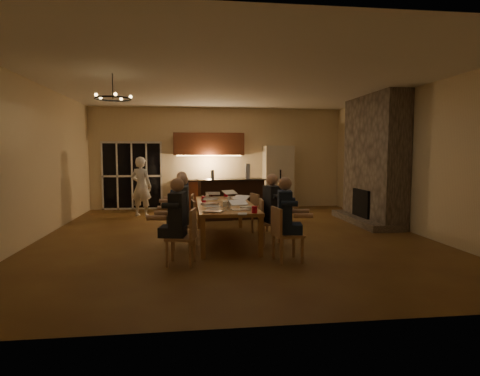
% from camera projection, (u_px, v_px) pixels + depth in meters
% --- Properties ---
extents(floor, '(9.00, 9.00, 0.00)m').
position_uv_depth(floor, '(233.00, 236.00, 8.57)').
color(floor, brown).
rests_on(floor, ground).
extents(back_wall, '(8.00, 0.04, 3.20)m').
position_uv_depth(back_wall, '(218.00, 158.00, 12.89)').
color(back_wall, beige).
rests_on(back_wall, ground).
extents(left_wall, '(0.04, 9.00, 3.20)m').
position_uv_depth(left_wall, '(31.00, 162.00, 7.92)').
color(left_wall, beige).
rests_on(left_wall, ground).
extents(right_wall, '(0.04, 9.00, 3.20)m').
position_uv_depth(right_wall, '(412.00, 161.00, 8.93)').
color(right_wall, beige).
rests_on(right_wall, ground).
extents(ceiling, '(8.00, 9.00, 0.04)m').
position_uv_depth(ceiling, '(233.00, 83.00, 8.29)').
color(ceiling, white).
rests_on(ceiling, back_wall).
extents(french_doors, '(1.86, 0.08, 2.10)m').
position_uv_depth(french_doors, '(132.00, 176.00, 12.55)').
color(french_doors, black).
rests_on(french_doors, ground).
extents(fireplace, '(0.58, 2.50, 3.20)m').
position_uv_depth(fireplace, '(374.00, 160.00, 10.08)').
color(fireplace, '#6F6357').
rests_on(fireplace, ground).
extents(kitchenette, '(2.24, 0.68, 2.40)m').
position_uv_depth(kitchenette, '(209.00, 171.00, 12.57)').
color(kitchenette, brown).
rests_on(kitchenette, ground).
extents(refrigerator, '(0.90, 0.68, 2.00)m').
position_uv_depth(refrigerator, '(278.00, 177.00, 12.82)').
color(refrigerator, beige).
rests_on(refrigerator, ground).
extents(dining_table, '(1.10, 2.82, 0.75)m').
position_uv_depth(dining_table, '(225.00, 222.00, 8.11)').
color(dining_table, '#AB6C44').
rests_on(dining_table, ground).
extents(bar_island, '(1.87, 0.87, 1.08)m').
position_uv_depth(bar_island, '(231.00, 199.00, 10.79)').
color(bar_island, black).
rests_on(bar_island, ground).
extents(chair_left_near, '(0.51, 0.51, 0.89)m').
position_uv_depth(chair_left_near, '(181.00, 237.00, 6.35)').
color(chair_left_near, tan).
rests_on(chair_left_near, ground).
extents(chair_left_mid, '(0.48, 0.48, 0.89)m').
position_uv_depth(chair_left_mid, '(183.00, 225.00, 7.43)').
color(chair_left_mid, tan).
rests_on(chair_left_mid, ground).
extents(chair_left_far, '(0.47, 0.47, 0.89)m').
position_uv_depth(chair_left_far, '(183.00, 215.00, 8.58)').
color(chair_left_far, tan).
rests_on(chair_left_far, ground).
extents(chair_right_near, '(0.50, 0.50, 0.89)m').
position_uv_depth(chair_right_near, '(288.00, 234.00, 6.57)').
color(chair_right_near, tan).
rests_on(chair_right_near, ground).
extents(chair_right_mid, '(0.47, 0.47, 0.89)m').
position_uv_depth(chair_right_mid, '(272.00, 222.00, 7.68)').
color(chair_right_mid, tan).
rests_on(chair_right_mid, ground).
extents(chair_right_far, '(0.53, 0.53, 0.89)m').
position_uv_depth(chair_right_far, '(263.00, 213.00, 8.80)').
color(chair_right_far, tan).
rests_on(chair_right_far, ground).
extents(person_left_near, '(0.69, 0.69, 1.38)m').
position_uv_depth(person_left_near, '(178.00, 221.00, 6.36)').
color(person_left_near, '#22252C').
rests_on(person_left_near, ground).
extents(person_right_near, '(0.70, 0.70, 1.38)m').
position_uv_depth(person_right_near, '(285.00, 219.00, 6.61)').
color(person_right_near, '#1C2946').
rests_on(person_right_near, ground).
extents(person_left_mid, '(0.63, 0.63, 1.38)m').
position_uv_depth(person_left_mid, '(183.00, 211.00, 7.50)').
color(person_left_mid, '#353A3E').
rests_on(person_left_mid, ground).
extents(person_right_mid, '(0.70, 0.70, 1.38)m').
position_uv_depth(person_right_mid, '(272.00, 210.00, 7.65)').
color(person_right_mid, '#22252C').
rests_on(person_right_mid, ground).
extents(person_left_far, '(0.69, 0.69, 1.38)m').
position_uv_depth(person_left_far, '(182.00, 204.00, 8.56)').
color(person_left_far, '#1C2946').
rests_on(person_left_far, ground).
extents(standing_person, '(0.72, 0.61, 1.67)m').
position_uv_depth(standing_person, '(141.00, 187.00, 11.18)').
color(standing_person, white).
rests_on(standing_person, ground).
extents(chandelier, '(0.66, 0.66, 0.03)m').
position_uv_depth(chandelier, '(113.00, 99.00, 7.24)').
color(chandelier, black).
rests_on(chandelier, ceiling).
extents(laptop_a, '(0.40, 0.38, 0.23)m').
position_uv_depth(laptop_a, '(213.00, 205.00, 6.96)').
color(laptop_a, silver).
rests_on(laptop_a, dining_table).
extents(laptop_b, '(0.37, 0.34, 0.23)m').
position_uv_depth(laptop_b, '(240.00, 204.00, 7.19)').
color(laptop_b, silver).
rests_on(laptop_b, dining_table).
extents(laptop_c, '(0.37, 0.34, 0.23)m').
position_uv_depth(laptop_c, '(210.00, 198.00, 8.07)').
color(laptop_c, silver).
rests_on(laptop_c, dining_table).
extents(laptop_d, '(0.42, 0.41, 0.23)m').
position_uv_depth(laptop_d, '(239.00, 199.00, 8.01)').
color(laptop_d, silver).
rests_on(laptop_d, dining_table).
extents(laptop_e, '(0.35, 0.31, 0.23)m').
position_uv_depth(laptop_e, '(213.00, 193.00, 9.07)').
color(laptop_e, silver).
rests_on(laptop_e, dining_table).
extents(laptop_f, '(0.41, 0.39, 0.23)m').
position_uv_depth(laptop_f, '(232.00, 193.00, 9.12)').
color(laptop_f, silver).
rests_on(laptop_f, dining_table).
extents(mug_front, '(0.09, 0.09, 0.10)m').
position_uv_depth(mug_front, '(225.00, 204.00, 7.65)').
color(mug_front, silver).
rests_on(mug_front, dining_table).
extents(mug_mid, '(0.07, 0.07, 0.10)m').
position_uv_depth(mug_mid, '(229.00, 198.00, 8.60)').
color(mug_mid, silver).
rests_on(mug_mid, dining_table).
extents(mug_back, '(0.08, 0.08, 0.10)m').
position_uv_depth(mug_back, '(207.00, 197.00, 8.84)').
color(mug_back, silver).
rests_on(mug_back, dining_table).
extents(redcup_near, '(0.10, 0.10, 0.12)m').
position_uv_depth(redcup_near, '(254.00, 210.00, 6.82)').
color(redcup_near, red).
rests_on(redcup_near, dining_table).
extents(redcup_mid, '(0.09, 0.09, 0.12)m').
position_uv_depth(redcup_mid, '(204.00, 199.00, 8.36)').
color(redcup_mid, red).
rests_on(redcup_mid, dining_table).
extents(redcup_far, '(0.10, 0.10, 0.12)m').
position_uv_depth(redcup_far, '(226.00, 194.00, 9.42)').
color(redcup_far, red).
rests_on(redcup_far, dining_table).
extents(can_silver, '(0.07, 0.07, 0.12)m').
position_uv_depth(can_silver, '(229.00, 205.00, 7.45)').
color(can_silver, '#B2B2B7').
rests_on(can_silver, dining_table).
extents(can_cola, '(0.06, 0.06, 0.12)m').
position_uv_depth(can_cola, '(212.00, 194.00, 9.43)').
color(can_cola, '#3F0F0C').
rests_on(can_cola, dining_table).
extents(can_right, '(0.07, 0.07, 0.12)m').
position_uv_depth(can_right, '(241.00, 198.00, 8.48)').
color(can_right, '#B2B2B7').
rests_on(can_right, dining_table).
extents(plate_near, '(0.26, 0.26, 0.02)m').
position_uv_depth(plate_near, '(246.00, 207.00, 7.51)').
color(plate_near, silver).
rests_on(plate_near, dining_table).
extents(plate_left, '(0.27, 0.27, 0.02)m').
position_uv_depth(plate_left, '(213.00, 210.00, 7.17)').
color(plate_left, silver).
rests_on(plate_left, dining_table).
extents(plate_far, '(0.24, 0.24, 0.02)m').
position_uv_depth(plate_far, '(239.00, 198.00, 8.93)').
color(plate_far, silver).
rests_on(plate_far, dining_table).
extents(notepad, '(0.19, 0.23, 0.01)m').
position_uv_depth(notepad, '(242.00, 214.00, 6.70)').
color(notepad, white).
rests_on(notepad, dining_table).
extents(bar_bottle, '(0.09, 0.09, 0.24)m').
position_uv_depth(bar_bottle, '(212.00, 175.00, 10.64)').
color(bar_bottle, '#99999E').
rests_on(bar_bottle, bar_island).
extents(bar_blender, '(0.13, 0.13, 0.40)m').
position_uv_depth(bar_blender, '(248.00, 171.00, 10.81)').
color(bar_blender, silver).
rests_on(bar_blender, bar_island).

